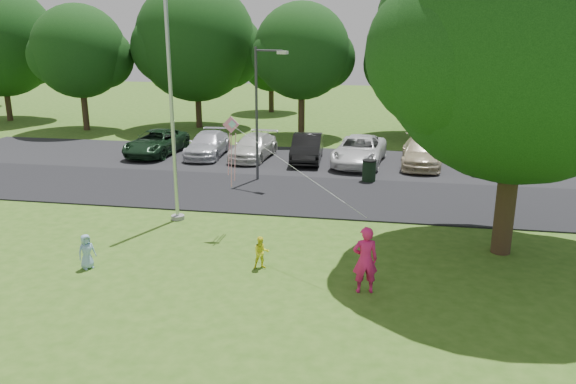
% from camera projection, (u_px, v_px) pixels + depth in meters
% --- Properties ---
extents(ground, '(120.00, 120.00, 0.00)m').
position_uv_depth(ground, '(230.00, 282.00, 16.05)').
color(ground, '#365F19').
rests_on(ground, ground).
extents(park_road, '(60.00, 6.00, 0.06)m').
position_uv_depth(park_road, '(287.00, 194.00, 24.55)').
color(park_road, black).
rests_on(park_road, ground).
extents(parking_strip, '(42.00, 7.00, 0.06)m').
position_uv_depth(parking_strip, '(309.00, 161.00, 30.69)').
color(parking_strip, black).
rests_on(parking_strip, ground).
extents(flagpole, '(0.50, 0.50, 10.00)m').
position_uv_depth(flagpole, '(172.00, 110.00, 20.22)').
color(flagpole, '#B7BABF').
rests_on(flagpole, ground).
extents(street_lamp, '(1.66, 0.81, 6.22)m').
position_uv_depth(street_lamp, '(261.00, 102.00, 25.75)').
color(street_lamp, '#3F3F44').
rests_on(street_lamp, ground).
extents(trash_can, '(0.68, 0.68, 1.08)m').
position_uv_depth(trash_can, '(369.00, 171.00, 26.45)').
color(trash_can, black).
rests_on(trash_can, ground).
extents(big_tree, '(9.33, 8.68, 11.10)m').
position_uv_depth(big_tree, '(521.00, 44.00, 16.34)').
color(big_tree, '#332316').
rests_on(big_tree, ground).
extents(tree_row, '(64.35, 11.94, 10.88)m').
position_uv_depth(tree_row, '(352.00, 49.00, 37.08)').
color(tree_row, '#332316').
rests_on(tree_row, ground).
extents(horizon_trees, '(77.46, 7.20, 7.02)m').
position_uv_depth(horizon_trees, '(390.00, 63.00, 46.16)').
color(horizon_trees, '#332316').
rests_on(horizon_trees, ground).
extents(parked_cars, '(19.94, 5.58, 1.47)m').
position_uv_depth(parked_cars, '(300.00, 148.00, 30.51)').
color(parked_cars, black).
rests_on(parked_cars, ground).
extents(woman, '(0.78, 0.60, 1.90)m').
position_uv_depth(woman, '(365.00, 260.00, 15.21)').
color(woman, '#E01D6B').
rests_on(woman, ground).
extents(child_yellow, '(0.61, 0.55, 1.01)m').
position_uv_depth(child_yellow, '(261.00, 253.00, 16.85)').
color(child_yellow, '#FFFB28').
rests_on(child_yellow, ground).
extents(child_blue, '(0.59, 0.63, 1.08)m').
position_uv_depth(child_blue, '(87.00, 251.00, 16.86)').
color(child_blue, '#92BAE1').
rests_on(child_blue, ground).
extents(kite, '(5.11, 4.23, 2.55)m').
position_uv_depth(kite, '(234.00, 139.00, 18.99)').
color(kite, pink).
rests_on(kite, ground).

